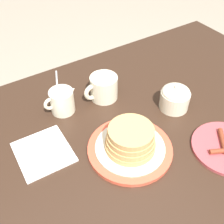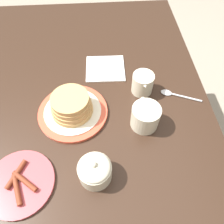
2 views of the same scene
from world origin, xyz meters
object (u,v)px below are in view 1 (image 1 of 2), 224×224
at_px(coffee_mug, 103,88).
at_px(spoon, 57,88).
at_px(napkin, 43,152).
at_px(creamer_pitcher, 62,101).
at_px(pancake_plate, 130,143).
at_px(sugar_bowl, 175,97).

xyz_separation_m(coffee_mug, spoon, (0.11, -0.13, -0.04)).
bearing_deg(napkin, creamer_pitcher, -133.79).
bearing_deg(pancake_plate, napkin, -30.51).
distance_m(pancake_plate, sugar_bowl, 0.24).
height_order(creamer_pitcher, napkin, creamer_pitcher).
height_order(coffee_mug, sugar_bowl, sugar_bowl).
bearing_deg(pancake_plate, creamer_pitcher, -71.30).
relative_size(pancake_plate, sugar_bowl, 2.54).
height_order(coffee_mug, spoon, coffee_mug).
xyz_separation_m(pancake_plate, spoon, (0.06, -0.37, -0.03)).
relative_size(pancake_plate, spoon, 1.65).
bearing_deg(creamer_pitcher, napkin, 46.21).
height_order(napkin, spoon, spoon).
relative_size(sugar_bowl, spoon, 0.65).
bearing_deg(spoon, napkin, 57.82).
distance_m(creamer_pitcher, spoon, 0.13).
bearing_deg(sugar_bowl, creamer_pitcher, -30.17).
distance_m(creamer_pitcher, sugar_bowl, 0.36).
height_order(pancake_plate, sugar_bowl, sugar_bowl).
bearing_deg(sugar_bowl, napkin, -6.77).
relative_size(sugar_bowl, napkin, 0.60).
xyz_separation_m(creamer_pitcher, sugar_bowl, (-0.31, 0.18, 0.00)).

